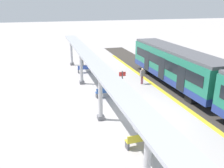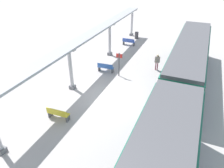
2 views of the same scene
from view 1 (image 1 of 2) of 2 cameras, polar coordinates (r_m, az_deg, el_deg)
The scene contains 15 objects.
ground_plane at distance 17.06m, azimuth 7.70°, elevation -7.09°, with size 176.00×176.00×0.00m, color #AEA7A5.
tactile_edge_strip at distance 18.61m, azimuth 17.36°, elevation -5.53°, with size 0.40×38.48×0.01m, color gold.
trackbed at distance 19.62m, azimuth 21.78°, elevation -4.76°, with size 3.20×50.48×0.01m, color #38332D.
train_near_carriage at distance 22.99m, azimuth 14.72°, elevation 4.23°, with size 2.65×13.16×3.48m.
canopy_pillar_nearest at distance 29.88m, azimuth -9.75°, elevation 7.77°, with size 1.10×0.44×3.46m.
canopy_pillar_second at distance 22.61m, azimuth -7.41°, elevation 4.27°, with size 1.10×0.44×3.46m.
canopy_pillar_third at distance 15.42m, azimuth -2.81°, elevation -2.71°, with size 1.10×0.44×3.46m.
canopy_pillar_fourth at distance 9.35m, azimuth 8.39°, elevation -18.85°, with size 1.10×0.44×3.46m.
canopy_beam at distance 14.92m, azimuth -2.98°, elevation 3.77°, with size 1.20×31.07×0.16m, color #A8AAB2.
bench_mid_platform at distance 19.60m, azimuth -1.75°, elevation -1.96°, with size 1.52×0.52×0.86m.
bench_far_end at distance 26.61m, azimuth -6.63°, elevation 3.62°, with size 1.51×0.47×0.86m.
bench_extra_slot at distance 13.20m, azimuth 6.58°, elevation -13.26°, with size 1.52×0.50×0.86m.
trash_bin at distance 29.33m, azimuth -7.34°, elevation 5.03°, with size 0.48×0.48×0.86m, color #434044.
platform_info_sign at distance 19.46m, azimuth 2.48°, elevation 0.65°, with size 0.56×0.10×2.20m.
passenger_waiting_near_edge at distance 22.77m, azimuth 7.28°, elevation 2.37°, with size 0.50×0.34×1.58m.
Camera 1 is at (6.43, 13.93, 7.47)m, focal length 38.04 mm.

